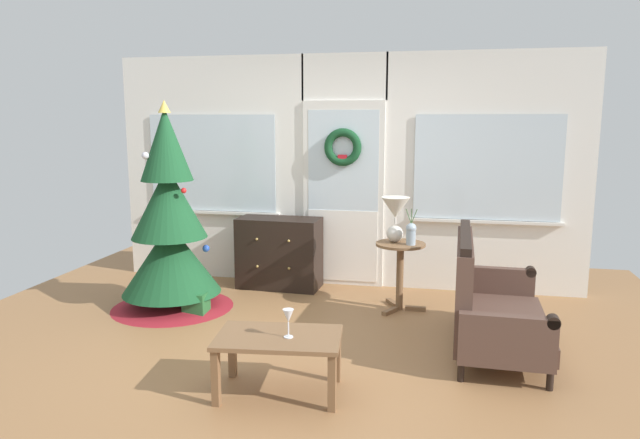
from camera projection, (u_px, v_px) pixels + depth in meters
ground_plane at (300, 354)px, 4.68m from camera, size 6.76×6.76×0.00m
back_wall_with_door at (344, 171)px, 6.47m from camera, size 5.20×0.19×2.55m
christmas_tree at (170, 233)px, 5.71m from camera, size 1.20×1.20×2.03m
dresser_cabinet at (279, 253)px, 6.48m from camera, size 0.92×0.47×0.78m
settee_sofa at (487, 305)px, 4.72m from camera, size 0.76×1.46×0.96m
side_table at (400, 262)px, 5.69m from camera, size 0.50×0.48×0.67m
table_lamp at (395, 213)px, 5.66m from camera, size 0.28×0.28×0.44m
flower_vase at (411, 233)px, 5.56m from camera, size 0.11×0.10×0.35m
coffee_table at (279, 344)px, 3.96m from camera, size 0.89×0.61×0.41m
wine_glass at (288, 317)px, 3.89m from camera, size 0.08×0.08×0.20m
gift_box at (196, 303)px, 5.61m from camera, size 0.22×0.19×0.22m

